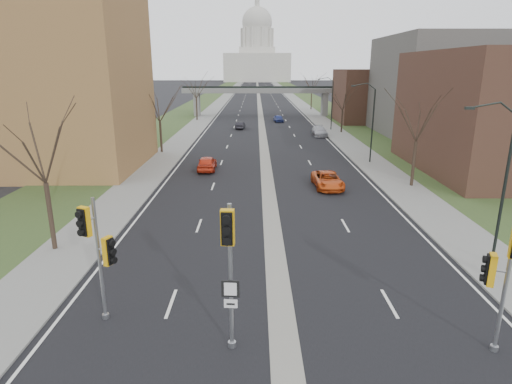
{
  "coord_description": "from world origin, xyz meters",
  "views": [
    {
      "loc": [
        -1.13,
        -15.33,
        10.41
      ],
      "look_at": [
        -1.11,
        8.05,
        3.57
      ],
      "focal_mm": 30.0,
      "sensor_mm": 36.0,
      "label": 1
    }
  ],
  "objects_px": {
    "signal_pole_right": "(504,265)",
    "car_right_mid": "(319,131)",
    "car_left_far": "(240,125)",
    "car_right_near": "(328,180)",
    "signal_pole_median": "(229,254)",
    "car_left_near": "(207,163)",
    "signal_pole_left": "(98,244)",
    "car_right_far": "(278,118)"
  },
  "relations": [
    {
      "from": "car_right_near",
      "to": "car_right_mid",
      "type": "distance_m",
      "value": 30.29
    },
    {
      "from": "car_right_far",
      "to": "car_right_mid",
      "type": "bearing_deg",
      "value": -79.06
    },
    {
      "from": "signal_pole_right",
      "to": "car_left_far",
      "type": "bearing_deg",
      "value": 120.4
    },
    {
      "from": "car_right_near",
      "to": "car_right_mid",
      "type": "height_order",
      "value": "car_right_mid"
    },
    {
      "from": "signal_pole_right",
      "to": "car_left_far",
      "type": "relative_size",
      "value": 1.47
    },
    {
      "from": "car_right_near",
      "to": "car_right_mid",
      "type": "xyz_separation_m",
      "value": [
        3.59,
        30.07,
        0.03
      ]
    },
    {
      "from": "signal_pole_left",
      "to": "car_right_mid",
      "type": "bearing_deg",
      "value": 96.2
    },
    {
      "from": "car_right_mid",
      "to": "car_right_far",
      "type": "relative_size",
      "value": 1.27
    },
    {
      "from": "signal_pole_left",
      "to": "car_left_far",
      "type": "xyz_separation_m",
      "value": [
        3.72,
        59.1,
        -2.95
      ]
    },
    {
      "from": "signal_pole_right",
      "to": "car_right_mid",
      "type": "height_order",
      "value": "signal_pole_right"
    },
    {
      "from": "signal_pole_left",
      "to": "signal_pole_right",
      "type": "bearing_deg",
      "value": 16.26
    },
    {
      "from": "signal_pole_median",
      "to": "car_left_near",
      "type": "distance_m",
      "value": 30.31
    },
    {
      "from": "signal_pole_right",
      "to": "car_right_mid",
      "type": "relative_size",
      "value": 1.09
    },
    {
      "from": "signal_pole_right",
      "to": "car_right_far",
      "type": "relative_size",
      "value": 1.39
    },
    {
      "from": "car_right_far",
      "to": "car_left_far",
      "type": "bearing_deg",
      "value": -131.79
    },
    {
      "from": "car_right_mid",
      "to": "car_right_near",
      "type": "bearing_deg",
      "value": -97.86
    },
    {
      "from": "car_right_mid",
      "to": "car_left_far",
      "type": "bearing_deg",
      "value": 146.82
    },
    {
      "from": "signal_pole_median",
      "to": "car_right_near",
      "type": "xyz_separation_m",
      "value": [
        7.39,
        23.08,
        -3.35
      ]
    },
    {
      "from": "signal_pole_median",
      "to": "car_left_far",
      "type": "xyz_separation_m",
      "value": [
        -1.71,
        61.13,
        -3.44
      ]
    },
    {
      "from": "car_left_near",
      "to": "car_left_far",
      "type": "distance_m",
      "value": 31.38
    },
    {
      "from": "signal_pole_left",
      "to": "car_right_mid",
      "type": "height_order",
      "value": "signal_pole_left"
    },
    {
      "from": "car_right_near",
      "to": "car_right_far",
      "type": "xyz_separation_m",
      "value": [
        -1.94,
        48.04,
        -0.03
      ]
    },
    {
      "from": "car_left_far",
      "to": "car_right_near",
      "type": "bearing_deg",
      "value": 109.13
    },
    {
      "from": "signal_pole_median",
      "to": "car_right_mid",
      "type": "xyz_separation_m",
      "value": [
        10.98,
        53.16,
        -3.33
      ]
    },
    {
      "from": "signal_pole_left",
      "to": "signal_pole_median",
      "type": "bearing_deg",
      "value": 3.47
    },
    {
      "from": "signal_pole_left",
      "to": "car_right_mid",
      "type": "distance_m",
      "value": 53.77
    },
    {
      "from": "signal_pole_median",
      "to": "car_left_far",
      "type": "relative_size",
      "value": 1.54
    },
    {
      "from": "car_left_far",
      "to": "car_right_mid",
      "type": "height_order",
      "value": "car_right_mid"
    },
    {
      "from": "signal_pole_right",
      "to": "car_right_far",
      "type": "xyz_separation_m",
      "value": [
        -4.35,
        71.16,
        -2.95
      ]
    },
    {
      "from": "car_left_near",
      "to": "signal_pole_median",
      "type": "bearing_deg",
      "value": 97.24
    },
    {
      "from": "signal_pole_left",
      "to": "car_left_near",
      "type": "height_order",
      "value": "signal_pole_left"
    },
    {
      "from": "signal_pole_median",
      "to": "car_left_near",
      "type": "xyz_separation_m",
      "value": [
        -4.15,
        29.84,
        -3.29
      ]
    },
    {
      "from": "signal_pole_left",
      "to": "car_left_near",
      "type": "bearing_deg",
      "value": 111.35
    },
    {
      "from": "signal_pole_median",
      "to": "car_right_near",
      "type": "height_order",
      "value": "signal_pole_median"
    },
    {
      "from": "signal_pole_left",
      "to": "car_left_near",
      "type": "distance_m",
      "value": 27.98
    },
    {
      "from": "signal_pole_left",
      "to": "car_right_far",
      "type": "height_order",
      "value": "signal_pole_left"
    },
    {
      "from": "car_right_far",
      "to": "car_right_near",
      "type": "bearing_deg",
      "value": -93.86
    },
    {
      "from": "car_left_near",
      "to": "car_right_mid",
      "type": "relative_size",
      "value": 0.89
    },
    {
      "from": "signal_pole_right",
      "to": "car_right_far",
      "type": "bearing_deg",
      "value": 113.24
    },
    {
      "from": "car_right_far",
      "to": "signal_pole_left",
      "type": "bearing_deg",
      "value": -105.12
    },
    {
      "from": "car_left_far",
      "to": "car_right_mid",
      "type": "xyz_separation_m",
      "value": [
        12.69,
        -7.97,
        0.11
      ]
    },
    {
      "from": "signal_pole_left",
      "to": "signal_pole_right",
      "type": "height_order",
      "value": "signal_pole_right"
    }
  ]
}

